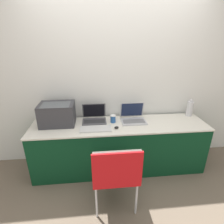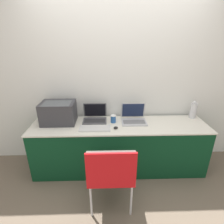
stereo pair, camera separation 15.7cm
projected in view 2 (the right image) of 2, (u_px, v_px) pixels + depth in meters
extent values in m
plane|color=#6B5B4C|center=(120.00, 180.00, 2.47)|extent=(14.00, 14.00, 0.00)
cube|color=silver|center=(119.00, 79.00, 2.58)|extent=(8.00, 0.05, 2.60)
cube|color=#0C381E|center=(119.00, 147.00, 2.60)|extent=(2.46, 0.57, 0.71)
cube|color=silver|center=(120.00, 125.00, 2.46)|extent=(2.48, 0.59, 0.02)
cube|color=#333338|center=(59.00, 113.00, 2.47)|extent=(0.47, 0.33, 0.30)
cube|color=#51565B|center=(57.00, 105.00, 2.39)|extent=(0.37, 0.25, 0.05)
cube|color=#4C4C51|center=(95.00, 121.00, 2.54)|extent=(0.34, 0.23, 0.02)
cube|color=#2D2D30|center=(95.00, 121.00, 2.53)|extent=(0.30, 0.12, 0.00)
cube|color=#4C4C51|center=(95.00, 110.00, 2.63)|extent=(0.34, 0.05, 0.22)
cube|color=black|center=(95.00, 110.00, 2.62)|extent=(0.31, 0.04, 0.20)
cube|color=#B7B7BC|center=(134.00, 122.00, 2.51)|extent=(0.35, 0.24, 0.02)
cube|color=slate|center=(134.00, 122.00, 2.49)|extent=(0.31, 0.13, 0.00)
cube|color=#B7B7BC|center=(133.00, 110.00, 2.60)|extent=(0.35, 0.06, 0.24)
cube|color=#192342|center=(133.00, 110.00, 2.59)|extent=(0.32, 0.05, 0.21)
cube|color=silver|center=(95.00, 128.00, 2.33)|extent=(0.42, 0.18, 0.02)
cylinder|color=#285699|center=(113.00, 119.00, 2.51)|extent=(0.07, 0.07, 0.10)
cylinder|color=white|center=(113.00, 116.00, 2.49)|extent=(0.08, 0.08, 0.01)
ellipsoid|color=black|center=(116.00, 128.00, 2.33)|extent=(0.06, 0.04, 0.04)
cylinder|color=silver|center=(193.00, 111.00, 2.64)|extent=(0.10, 0.10, 0.23)
sphere|color=silver|center=(195.00, 103.00, 2.59)|extent=(0.05, 0.05, 0.05)
cube|color=#4C4742|center=(111.00, 171.00, 1.99)|extent=(0.47, 0.43, 0.04)
cube|color=#4C4742|center=(111.00, 168.00, 1.72)|extent=(0.47, 0.03, 0.38)
cylinder|color=silver|center=(94.00, 175.00, 2.26)|extent=(0.02, 0.02, 0.44)
cylinder|color=silver|center=(127.00, 174.00, 2.27)|extent=(0.02, 0.02, 0.44)
cylinder|color=silver|center=(91.00, 201.00, 1.89)|extent=(0.02, 0.02, 0.44)
cylinder|color=silver|center=(131.00, 200.00, 1.90)|extent=(0.02, 0.02, 0.44)
cube|color=red|center=(111.00, 171.00, 1.71)|extent=(0.50, 0.02, 0.42)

